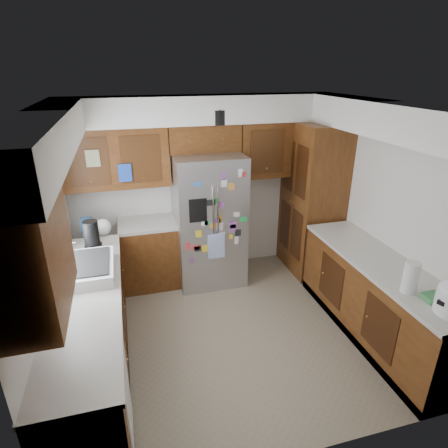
% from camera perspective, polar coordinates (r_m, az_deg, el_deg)
% --- Properties ---
extents(floor, '(3.60, 3.60, 0.00)m').
position_cam_1_polar(floor, '(4.53, 1.48, -15.74)').
color(floor, gray).
rests_on(floor, ground).
extents(room_shell, '(3.64, 3.24, 2.52)m').
position_cam_1_polar(room_shell, '(3.99, -1.24, 8.30)').
color(room_shell, silver).
rests_on(room_shell, ground).
extents(left_counter_run, '(1.36, 3.20, 0.92)m').
position_cam_1_polar(left_counter_run, '(4.18, -17.26, -13.33)').
color(left_counter_run, '#49240E').
rests_on(left_counter_run, ground).
extents(right_counter_run, '(0.63, 2.25, 0.92)m').
position_cam_1_polar(right_counter_run, '(4.55, 22.16, -10.96)').
color(right_counter_run, '#49240E').
rests_on(right_counter_run, ground).
extents(pantry, '(0.60, 0.90, 2.15)m').
position_cam_1_polar(pantry, '(5.48, 13.26, 3.63)').
color(pantry, '#49240E').
rests_on(pantry, ground).
extents(fridge, '(0.90, 0.79, 1.80)m').
position_cam_1_polar(fridge, '(5.08, -2.32, 0.59)').
color(fridge, '#AAABB0').
rests_on(fridge, ground).
extents(bridge_cabinet, '(0.96, 0.34, 0.35)m').
position_cam_1_polar(bridge_cabinet, '(5.00, -3.12, 13.04)').
color(bridge_cabinet, '#49240E').
rests_on(bridge_cabinet, fridge).
extents(fridge_top_items, '(0.84, 0.38, 0.27)m').
position_cam_1_polar(fridge_top_items, '(4.91, -3.73, 16.42)').
color(fridge_top_items, '#2843A5').
rests_on(fridge_top_items, bridge_cabinet).
extents(sink_assembly, '(0.52, 0.70, 0.37)m').
position_cam_1_polar(sink_assembly, '(3.96, -20.18, -6.33)').
color(sink_assembly, white).
rests_on(sink_assembly, left_counter_run).
extents(left_counter_clutter, '(0.37, 0.89, 0.38)m').
position_cam_1_polar(left_counter_clutter, '(4.59, -19.08, -1.23)').
color(left_counter_clutter, black).
rests_on(left_counter_clutter, left_counter_run).
extents(paper_towel, '(0.13, 0.13, 0.30)m').
position_cam_1_polar(paper_towel, '(3.80, 26.56, -7.30)').
color(paper_towel, white).
rests_on(paper_towel, right_counter_run).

